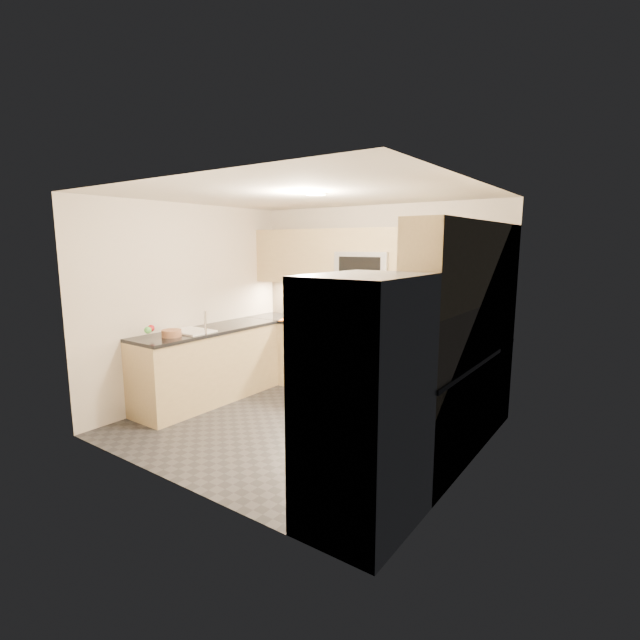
{
  "coord_description": "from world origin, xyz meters",
  "views": [
    {
      "loc": [
        3.0,
        -3.85,
        2.0
      ],
      "look_at": [
        0.0,
        0.35,
        1.15
      ],
      "focal_mm": 26.0,
      "sensor_mm": 36.0,
      "label": 1
    }
  ],
  "objects_px": {
    "gas_range": "(361,363)",
    "utensil_bowl": "(475,336)",
    "fruit_basket": "(171,333)",
    "cutting_board": "(296,320)",
    "refrigerator": "(364,403)",
    "microwave": "(367,267)"
  },
  "relations": [
    {
      "from": "cutting_board",
      "to": "fruit_basket",
      "type": "xyz_separation_m",
      "value": [
        -0.44,
        -1.76,
        0.03
      ]
    },
    {
      "from": "microwave",
      "to": "refrigerator",
      "type": "relative_size",
      "value": 0.42
    },
    {
      "from": "gas_range",
      "to": "refrigerator",
      "type": "relative_size",
      "value": 0.51
    },
    {
      "from": "refrigerator",
      "to": "cutting_board",
      "type": "relative_size",
      "value": 4.28
    },
    {
      "from": "gas_range",
      "to": "microwave",
      "type": "relative_size",
      "value": 1.2
    },
    {
      "from": "microwave",
      "to": "cutting_board",
      "type": "height_order",
      "value": "microwave"
    },
    {
      "from": "microwave",
      "to": "cutting_board",
      "type": "xyz_separation_m",
      "value": [
        -1.01,
        -0.22,
        -0.75
      ]
    },
    {
      "from": "cutting_board",
      "to": "fruit_basket",
      "type": "distance_m",
      "value": 1.81
    },
    {
      "from": "microwave",
      "to": "refrigerator",
      "type": "distance_m",
      "value": 3.04
    },
    {
      "from": "microwave",
      "to": "fruit_basket",
      "type": "distance_m",
      "value": 2.55
    },
    {
      "from": "gas_range",
      "to": "utensil_bowl",
      "type": "relative_size",
      "value": 3.58
    },
    {
      "from": "refrigerator",
      "to": "fruit_basket",
      "type": "bearing_deg",
      "value": 168.8
    },
    {
      "from": "utensil_bowl",
      "to": "microwave",
      "type": "bearing_deg",
      "value": 170.98
    },
    {
      "from": "gas_range",
      "to": "refrigerator",
      "type": "distance_m",
      "value": 2.86
    },
    {
      "from": "gas_range",
      "to": "cutting_board",
      "type": "bearing_deg",
      "value": -174.59
    },
    {
      "from": "fruit_basket",
      "to": "cutting_board",
      "type": "bearing_deg",
      "value": 75.93
    },
    {
      "from": "utensil_bowl",
      "to": "cutting_board",
      "type": "distance_m",
      "value": 2.5
    },
    {
      "from": "gas_range",
      "to": "fruit_basket",
      "type": "relative_size",
      "value": 4.09
    },
    {
      "from": "utensil_bowl",
      "to": "fruit_basket",
      "type": "relative_size",
      "value": 1.14
    },
    {
      "from": "refrigerator",
      "to": "utensil_bowl",
      "type": "relative_size",
      "value": 7.07
    },
    {
      "from": "refrigerator",
      "to": "utensil_bowl",
      "type": "xyz_separation_m",
      "value": [
        0.05,
        2.31,
        0.11
      ]
    },
    {
      "from": "gas_range",
      "to": "refrigerator",
      "type": "xyz_separation_m",
      "value": [
        1.45,
        -2.43,
        0.45
      ]
    }
  ]
}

